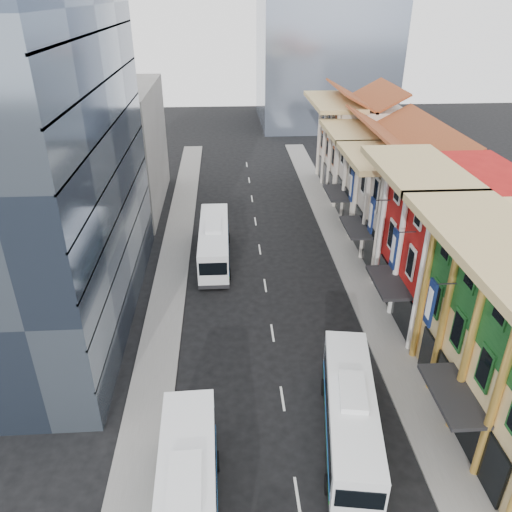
{
  "coord_description": "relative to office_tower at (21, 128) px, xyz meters",
  "views": [
    {
      "loc": [
        -3.24,
        -15.88,
        23.29
      ],
      "look_at": [
        -1.02,
        18.97,
        4.63
      ],
      "focal_mm": 35.0,
      "sensor_mm": 36.0,
      "label": 1
    }
  ],
  "objects": [
    {
      "name": "sidewalk_right",
      "position": [
        25.5,
        3.0,
        -14.93
      ],
      "size": [
        3.0,
        90.0,
        0.15
      ],
      "primitive_type": "cube",
      "color": "slate",
      "rests_on": "ground"
    },
    {
      "name": "sidewalk_left",
      "position": [
        8.5,
        3.0,
        -14.93
      ],
      "size": [
        3.0,
        90.0,
        0.15
      ],
      "primitive_type": "cube",
      "color": "slate",
      "rests_on": "ground"
    },
    {
      "name": "shophouse_red",
      "position": [
        31.0,
        -2.0,
        -9.0
      ],
      "size": [
        8.0,
        10.0,
        12.0
      ],
      "primitive_type": "cube",
      "color": "#AF1713",
      "rests_on": "ground"
    },
    {
      "name": "shophouse_cream_near",
      "position": [
        31.0,
        7.5,
        -10.0
      ],
      "size": [
        8.0,
        9.0,
        10.0
      ],
      "primitive_type": "cube",
      "color": "beige",
      "rests_on": "ground"
    },
    {
      "name": "shophouse_cream_mid",
      "position": [
        31.0,
        16.5,
        -10.0
      ],
      "size": [
        8.0,
        9.0,
        10.0
      ],
      "primitive_type": "cube",
      "color": "beige",
      "rests_on": "ground"
    },
    {
      "name": "shophouse_cream_far",
      "position": [
        31.0,
        27.0,
        -9.5
      ],
      "size": [
        8.0,
        12.0,
        11.0
      ],
      "primitive_type": "cube",
      "color": "beige",
      "rests_on": "ground"
    },
    {
      "name": "office_tower",
      "position": [
        0.0,
        0.0,
        0.0
      ],
      "size": [
        12.0,
        26.0,
        30.0
      ],
      "primitive_type": "cube",
      "color": "#374357",
      "rests_on": "ground"
    },
    {
      "name": "office_block_far",
      "position": [
        1.0,
        23.0,
        -8.0
      ],
      "size": [
        10.0,
        18.0,
        14.0
      ],
      "primitive_type": "cube",
      "color": "gray",
      "rests_on": "ground"
    },
    {
      "name": "bus_left_near",
      "position": [
        11.5,
        -19.71,
        -13.04
      ],
      "size": [
        3.17,
        12.26,
        3.91
      ],
      "primitive_type": null,
      "rotation": [
        0.0,
        0.0,
        0.03
      ],
      "color": "white",
      "rests_on": "ground"
    },
    {
      "name": "bus_left_far",
      "position": [
        12.47,
        8.2,
        -13.09
      ],
      "size": [
        2.84,
        11.95,
        3.83
      ],
      "primitive_type": null,
      "rotation": [
        0.0,
        0.0,
        -0.0
      ],
      "color": "white",
      "rests_on": "ground"
    },
    {
      "name": "bus_right",
      "position": [
        20.49,
        -14.31,
        -13.14
      ],
      "size": [
        4.49,
        11.9,
        3.73
      ],
      "primitive_type": null,
      "rotation": [
        0.0,
        0.0,
        -0.16
      ],
      "color": "white",
      "rests_on": "ground"
    }
  ]
}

